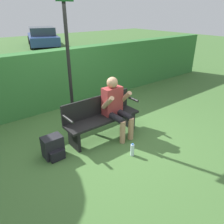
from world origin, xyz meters
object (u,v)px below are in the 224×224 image
at_px(backpack, 53,147).
at_px(water_bottle, 132,150).
at_px(park_bench, 101,117).
at_px(person_seated, 115,105).
at_px(signpost, 68,57).
at_px(parked_car, 43,37).

xyz_separation_m(backpack, water_bottle, (1.13, -0.85, -0.07)).
distance_m(park_bench, backpack, 1.13).
xyz_separation_m(park_bench, water_bottle, (0.02, -0.92, -0.31)).
distance_m(person_seated, signpost, 1.31).
height_order(signpost, parked_car, signpost).
bearing_deg(water_bottle, parked_car, 73.85).
height_order(park_bench, signpost, signpost).
bearing_deg(person_seated, water_bottle, -107.41).
bearing_deg(signpost, person_seated, -53.89).
distance_m(backpack, water_bottle, 1.41).
distance_m(person_seated, water_bottle, 1.00).
xyz_separation_m(water_bottle, parked_car, (3.91, 13.51, 0.49)).
xyz_separation_m(backpack, parked_car, (5.04, 12.66, 0.42)).
height_order(person_seated, water_bottle, person_seated).
xyz_separation_m(signpost, parked_car, (4.23, 11.94, -0.96)).
distance_m(water_bottle, signpost, 2.16).
bearing_deg(park_bench, signpost, 114.27).
height_order(person_seated, backpack, person_seated).
xyz_separation_m(park_bench, backpack, (-1.11, -0.07, -0.24)).
height_order(park_bench, water_bottle, park_bench).
bearing_deg(water_bottle, park_bench, 91.21).
bearing_deg(park_bench, parked_car, 72.66).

